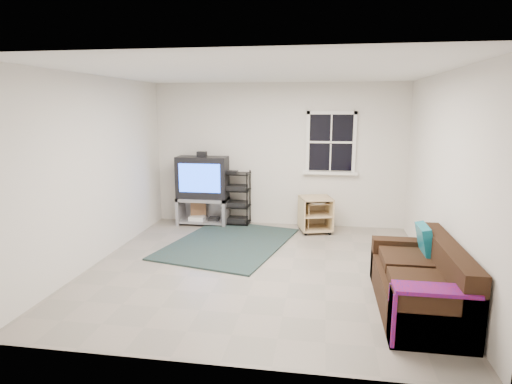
% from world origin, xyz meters
% --- Properties ---
extents(room, '(4.60, 4.62, 4.60)m').
position_xyz_m(room, '(0.95, 2.27, 1.48)').
color(room, gray).
rests_on(room, ground).
extents(tv_unit, '(0.93, 0.47, 1.37)m').
position_xyz_m(tv_unit, '(-1.37, 2.04, 0.75)').
color(tv_unit, gray).
rests_on(tv_unit, ground).
extents(av_rack, '(0.51, 0.37, 1.01)m').
position_xyz_m(av_rack, '(-0.75, 2.10, 0.44)').
color(av_rack, black).
rests_on(av_rack, ground).
extents(side_table_left, '(0.65, 0.65, 0.62)m').
position_xyz_m(side_table_left, '(0.71, 1.90, 0.33)').
color(side_table_left, '#D8BC85').
rests_on(side_table_left, ground).
extents(side_table_right, '(0.56, 0.56, 0.53)m').
position_xyz_m(side_table_right, '(0.75, 2.07, 0.30)').
color(side_table_right, '#D8BC85').
rests_on(side_table_right, ground).
extents(sofa, '(0.80, 1.80, 0.82)m').
position_xyz_m(sofa, '(1.91, -0.94, 0.29)').
color(sofa, black).
rests_on(sofa, ground).
extents(shag_rug, '(2.13, 2.61, 0.03)m').
position_xyz_m(shag_rug, '(-0.64, 0.94, 0.01)').
color(shag_rug, '#312215').
rests_on(shag_rug, ground).
extents(paper_bag, '(0.33, 0.26, 0.41)m').
position_xyz_m(paper_bag, '(-1.50, 2.16, 0.21)').
color(paper_bag, '#8A5F3E').
rests_on(paper_bag, ground).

